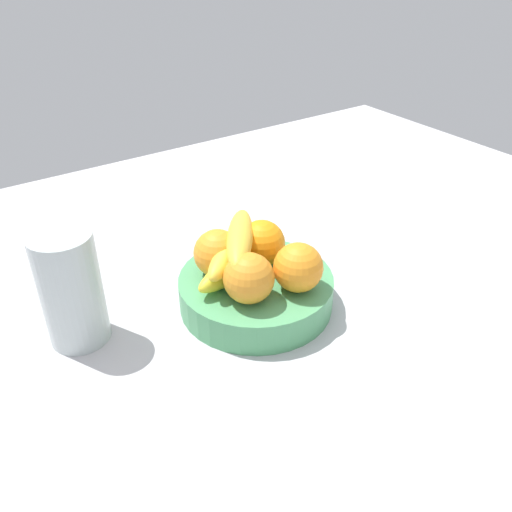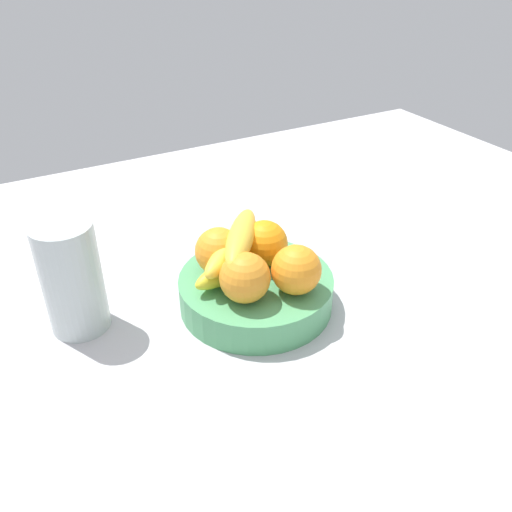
{
  "view_description": "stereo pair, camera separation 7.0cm",
  "coord_description": "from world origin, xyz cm",
  "px_view_note": "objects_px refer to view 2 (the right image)",
  "views": [
    {
      "loc": [
        -41.16,
        -56.1,
        52.99
      ],
      "look_at": [
        -2.25,
        0.52,
        9.27
      ],
      "focal_mm": 37.29,
      "sensor_mm": 36.0,
      "label": 1
    },
    {
      "loc": [
        -35.19,
        -59.77,
        52.99
      ],
      "look_at": [
        -2.25,
        0.52,
        9.27
      ],
      "focal_mm": 37.29,
      "sensor_mm": 36.0,
      "label": 2
    }
  ],
  "objects_px": {
    "orange_front_right": "(264,244)",
    "orange_center": "(219,251)",
    "fruit_bowl": "(256,291)",
    "thermos_tumbler": "(72,278)",
    "orange_back_left": "(245,278)",
    "orange_front_left": "(296,270)",
    "banana_bunch": "(238,250)"
  },
  "relations": [
    {
      "from": "fruit_bowl",
      "to": "orange_back_left",
      "type": "distance_m",
      "value": 0.09
    },
    {
      "from": "orange_front_left",
      "to": "thermos_tumbler",
      "type": "relative_size",
      "value": 0.43
    },
    {
      "from": "orange_front_right",
      "to": "orange_back_left",
      "type": "bearing_deg",
      "value": -135.74
    },
    {
      "from": "fruit_bowl",
      "to": "orange_back_left",
      "type": "bearing_deg",
      "value": -134.92
    },
    {
      "from": "fruit_bowl",
      "to": "orange_front_right",
      "type": "distance_m",
      "value": 0.08
    },
    {
      "from": "orange_front_left",
      "to": "banana_bunch",
      "type": "relative_size",
      "value": 0.43
    },
    {
      "from": "orange_front_right",
      "to": "thermos_tumbler",
      "type": "height_order",
      "value": "thermos_tumbler"
    },
    {
      "from": "fruit_bowl",
      "to": "thermos_tumbler",
      "type": "xyz_separation_m",
      "value": [
        -0.26,
        0.08,
        0.06
      ]
    },
    {
      "from": "thermos_tumbler",
      "to": "orange_back_left",
      "type": "bearing_deg",
      "value": -29.36
    },
    {
      "from": "fruit_bowl",
      "to": "thermos_tumbler",
      "type": "bearing_deg",
      "value": 162.31
    },
    {
      "from": "orange_back_left",
      "to": "fruit_bowl",
      "type": "bearing_deg",
      "value": 45.08
    },
    {
      "from": "orange_front_right",
      "to": "orange_back_left",
      "type": "height_order",
      "value": "same"
    },
    {
      "from": "fruit_bowl",
      "to": "orange_center",
      "type": "xyz_separation_m",
      "value": [
        -0.04,
        0.04,
        0.06
      ]
    },
    {
      "from": "orange_back_left",
      "to": "banana_bunch",
      "type": "relative_size",
      "value": 0.43
    },
    {
      "from": "orange_front_left",
      "to": "fruit_bowl",
      "type": "bearing_deg",
      "value": 121.05
    },
    {
      "from": "fruit_bowl",
      "to": "banana_bunch",
      "type": "xyz_separation_m",
      "value": [
        -0.02,
        0.03,
        0.07
      ]
    },
    {
      "from": "orange_back_left",
      "to": "thermos_tumbler",
      "type": "distance_m",
      "value": 0.25
    },
    {
      "from": "orange_front_right",
      "to": "banana_bunch",
      "type": "distance_m",
      "value": 0.05
    },
    {
      "from": "banana_bunch",
      "to": "orange_front_left",
      "type": "bearing_deg",
      "value": -57.16
    },
    {
      "from": "orange_front_right",
      "to": "banana_bunch",
      "type": "height_order",
      "value": "banana_bunch"
    },
    {
      "from": "orange_front_right",
      "to": "fruit_bowl",
      "type": "bearing_deg",
      "value": -136.86
    },
    {
      "from": "orange_back_left",
      "to": "orange_front_right",
      "type": "bearing_deg",
      "value": 44.26
    },
    {
      "from": "orange_center",
      "to": "orange_back_left",
      "type": "xyz_separation_m",
      "value": [
        0.0,
        -0.08,
        0.0
      ]
    },
    {
      "from": "orange_back_left",
      "to": "banana_bunch",
      "type": "xyz_separation_m",
      "value": [
        0.02,
        0.07,
        0.0
      ]
    },
    {
      "from": "orange_front_right",
      "to": "orange_center",
      "type": "distance_m",
      "value": 0.07
    },
    {
      "from": "orange_front_left",
      "to": "thermos_tumbler",
      "type": "bearing_deg",
      "value": 154.34
    },
    {
      "from": "thermos_tumbler",
      "to": "banana_bunch",
      "type": "bearing_deg",
      "value": -13.45
    },
    {
      "from": "orange_front_right",
      "to": "banana_bunch",
      "type": "xyz_separation_m",
      "value": [
        -0.05,
        -0.0,
        0.0
      ]
    },
    {
      "from": "orange_front_right",
      "to": "banana_bunch",
      "type": "relative_size",
      "value": 0.43
    },
    {
      "from": "fruit_bowl",
      "to": "banana_bunch",
      "type": "height_order",
      "value": "banana_bunch"
    },
    {
      "from": "orange_center",
      "to": "thermos_tumbler",
      "type": "relative_size",
      "value": 0.43
    },
    {
      "from": "fruit_bowl",
      "to": "banana_bunch",
      "type": "bearing_deg",
      "value": 126.75
    }
  ]
}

